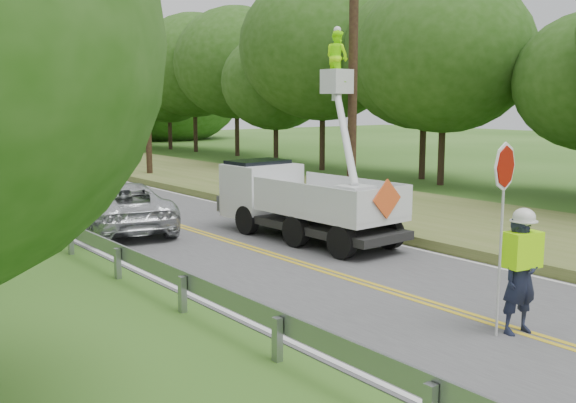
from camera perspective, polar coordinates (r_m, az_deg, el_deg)
ground at (r=12.57m, az=17.32°, el=-10.12°), size 140.00×140.00×0.00m
road at (r=23.26m, az=-12.20°, el=-1.24°), size 7.20×96.00×0.03m
guardrail at (r=22.63m, az=-22.45°, el=-0.60°), size 0.18×48.00×0.77m
utility_poles at (r=28.01m, az=-5.89°, el=11.38°), size 1.60×43.30×10.00m
tall_grass_verge at (r=27.03m, az=1.46°, el=0.64°), size 7.00×96.00×0.30m
treeline_right at (r=40.16m, az=1.06°, el=11.95°), size 11.07×53.52×11.19m
flagger at (r=11.84m, az=19.64°, el=-5.39°), size 1.24×0.61×3.31m
bucket_truck at (r=19.48m, az=0.51°, el=1.30°), size 3.86×6.22×6.15m
suv_silver at (r=20.79m, az=-14.30°, el=-0.40°), size 3.59×5.75×1.48m
yard_sign at (r=21.57m, az=8.12°, el=-0.59°), size 0.48×0.07×0.70m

